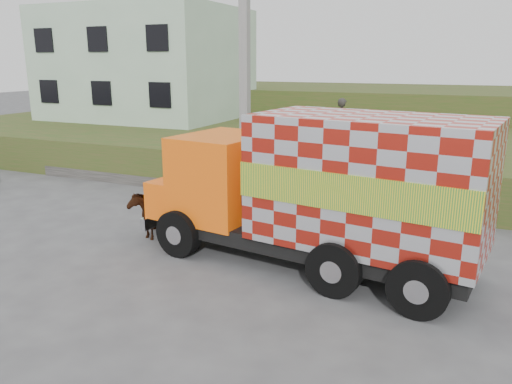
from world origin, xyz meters
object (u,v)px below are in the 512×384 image
at_px(cargo_truck, 322,190).
at_px(pedestrian, 341,123).
at_px(utility_pole, 245,79).
at_px(cow, 148,210).

bearing_deg(cargo_truck, pedestrian, 109.50).
bearing_deg(utility_pole, pedestrian, 43.35).
relative_size(cargo_truck, pedestrian, 4.51).
height_order(utility_pole, cargo_truck, utility_pole).
xyz_separation_m(utility_pole, pedestrian, (2.78, 2.62, -1.65)).
xyz_separation_m(utility_pole, cargo_truck, (4.38, -5.28, -2.23)).
xyz_separation_m(utility_pole, cow, (-0.66, -4.98, -3.40)).
xyz_separation_m(cargo_truck, pedestrian, (-1.60, 7.91, 0.57)).
relative_size(utility_pole, cow, 4.97).
bearing_deg(utility_pole, cow, -97.49).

